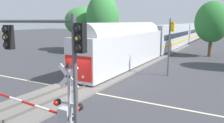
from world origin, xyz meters
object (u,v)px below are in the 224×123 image
(commuter_train, at_px, (171,36))
(crossing_signal_mast, at_px, (69,102))
(crossing_gate_far, at_px, (81,57))
(elm_centre_background, at_px, (212,22))
(pine_left_background, at_px, (82,21))
(traffic_signal_near_right, at_px, (50,54))
(crossing_gate_near, at_px, (56,114))
(traffic_signal_far_side, at_px, (171,38))
(oak_behind_train, at_px, (103,19))

(commuter_train, distance_m, crossing_signal_mast, 39.20)
(commuter_train, relative_size, crossing_gate_far, 12.49)
(commuter_train, height_order, elm_centre_background, elm_centre_background)
(crossing_signal_mast, xyz_separation_m, pine_left_background, (-20.26, 28.33, 3.03))
(traffic_signal_near_right, bearing_deg, commuter_train, 98.00)
(crossing_gate_near, xyz_separation_m, traffic_signal_far_side, (1.21, 15.36, 2.52))
(crossing_gate_near, bearing_deg, crossing_signal_mast, -27.24)
(commuter_train, xyz_separation_m, crossing_signal_mast, (5.89, -38.75, -0.23))
(traffic_signal_near_right, height_order, elm_centre_background, elm_centre_background)
(commuter_train, height_order, crossing_gate_far, commuter_train)
(elm_centre_background, bearing_deg, crossing_gate_far, -125.67)
(crossing_gate_far, xyz_separation_m, pine_left_background, (-9.85, 13.75, 4.13))
(crossing_gate_near, xyz_separation_m, elm_centre_background, (3.50, 31.28, 4.05))
(traffic_signal_near_right, height_order, pine_left_background, pine_left_background)
(pine_left_background, distance_m, elm_centre_background, 22.65)
(crossing_gate_far, relative_size, pine_left_background, 0.63)
(crossing_gate_near, distance_m, traffic_signal_near_right, 3.43)
(traffic_signal_far_side, bearing_deg, traffic_signal_near_right, -90.58)
(traffic_signal_far_side, bearing_deg, crossing_signal_mast, -89.29)
(crossing_signal_mast, relative_size, elm_centre_background, 0.47)
(commuter_train, height_order, pine_left_background, pine_left_background)
(crossing_signal_mast, bearing_deg, traffic_signal_near_right, -125.11)
(oak_behind_train, bearing_deg, traffic_signal_far_side, -35.28)
(crossing_signal_mast, relative_size, pine_left_background, 0.50)
(crossing_gate_near, height_order, oak_behind_train, oak_behind_train)
(crossing_signal_mast, bearing_deg, pine_left_background, 125.56)
(traffic_signal_far_side, distance_m, pine_left_background, 23.55)
(oak_behind_train, height_order, pine_left_background, oak_behind_train)
(elm_centre_background, bearing_deg, commuter_train, 139.79)
(crossing_gate_far, xyz_separation_m, traffic_signal_near_right, (10.03, -15.11, 3.02))
(elm_centre_background, bearing_deg, oak_behind_train, -160.34)
(crossing_signal_mast, bearing_deg, commuter_train, 98.64)
(crossing_signal_mast, relative_size, traffic_signal_far_side, 0.70)
(traffic_signal_far_side, relative_size, elm_centre_background, 0.68)
(traffic_signal_far_side, height_order, oak_behind_train, oak_behind_train)
(traffic_signal_far_side, bearing_deg, pine_left_background, 148.60)
(traffic_signal_near_right, distance_m, pine_left_background, 35.06)
(traffic_signal_far_side, bearing_deg, commuter_train, 104.10)
(commuter_train, relative_size, pine_left_background, 7.91)
(crossing_gate_far, height_order, traffic_signal_far_side, traffic_signal_far_side)
(commuter_train, distance_m, pine_left_background, 17.97)
(traffic_signal_far_side, relative_size, oak_behind_train, 0.58)
(commuter_train, xyz_separation_m, traffic_signal_near_right, (5.52, -39.28, 1.70))
(traffic_signal_far_side, height_order, pine_left_background, pine_left_background)
(commuter_train, distance_m, crossing_gate_near, 38.32)
(commuter_train, height_order, traffic_signal_far_side, traffic_signal_far_side)
(crossing_signal_mast, distance_m, crossing_gate_far, 17.95)
(crossing_signal_mast, xyz_separation_m, crossing_gate_far, (-10.40, 14.58, -1.09))
(commuter_train, bearing_deg, crossing_gate_far, -100.57)
(traffic_signal_near_right, distance_m, oak_behind_train, 30.13)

